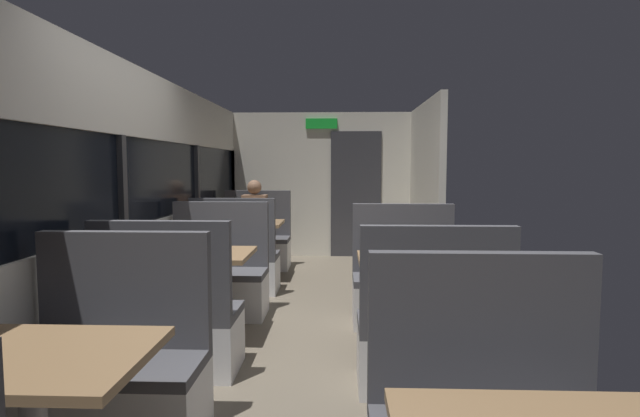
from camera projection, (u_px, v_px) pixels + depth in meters
The scene contains 16 objects.
ground_plane at pixel (302, 349), 4.06m from camera, with size 3.30×9.20×0.02m, color #665B4C.
carriage_window_panel_left at pixel (120, 210), 4.02m from camera, with size 0.09×8.48×2.30m.
carriage_end_bulkhead at pixel (325, 186), 8.14m from camera, with size 2.90×0.11×2.30m.
carriage_aisle_panel_right at pixel (425, 188), 6.89m from camera, with size 0.08×2.40×2.30m, color beige.
dining_table_near_window at pixel (31, 378), 1.96m from camera, with size 0.90×0.70×0.74m.
bench_near_window_facing_entry at pixel (114, 380), 2.68m from camera, with size 0.95×0.50×1.10m.
dining_table_mid_window at pixel (197, 264), 4.23m from camera, with size 0.90×0.70×0.74m.
bench_mid_window_facing_end at pixel (170, 327), 3.56m from camera, with size 0.95×0.50×1.10m.
bench_mid_window_facing_entry at pixel (218, 282), 4.95m from camera, with size 0.95×0.50×1.10m.
dining_table_far_window at pixel (247, 230), 6.49m from camera, with size 0.90×0.70×0.74m.
bench_far_window_facing_end at pixel (236, 264), 5.82m from camera, with size 0.95×0.50×1.10m.
bench_far_window_facing_entry at pixel (256, 245), 7.22m from camera, with size 0.95×0.50×1.10m.
dining_table_rear_aisle at pixel (416, 271), 3.96m from camera, with size 0.90×0.70×0.74m.
bench_rear_aisle_facing_end at pixel (431, 340), 3.29m from camera, with size 0.95×0.50×1.10m.
bench_rear_aisle_facing_entry at pixel (404, 288), 4.68m from camera, with size 0.95×0.50×1.10m.
seated_passenger at pixel (255, 231), 7.13m from camera, with size 0.47×0.55×1.26m.
Camera 1 is at (0.30, -3.94, 1.46)m, focal length 28.43 mm.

